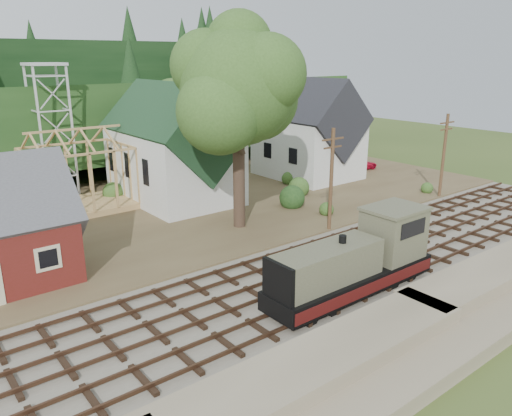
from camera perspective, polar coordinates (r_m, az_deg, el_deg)
ground at (r=30.76m, az=6.34°, el=-8.08°), size 140.00×140.00×0.00m
embankment at (r=26.19m, az=19.90°, el=-13.85°), size 64.00×5.00×1.60m
railroad_bed at (r=30.73m, az=6.35°, el=-7.95°), size 64.00×11.00×0.16m
village_flat at (r=44.40m, az=-10.17°, el=-0.09°), size 64.00×26.00×0.30m
hillside at (r=65.99m, az=-20.25°, el=4.59°), size 70.00×28.96×12.74m
ridge at (r=81.13m, az=-23.95°, el=6.32°), size 80.00×20.00×12.00m
church at (r=45.61m, az=-9.30°, el=6.91°), size 8.40×15.17×13.00m
farmhouse at (r=54.66m, az=5.98°, el=8.35°), size 8.40×10.80×10.60m
timber_frame at (r=44.90m, az=-19.59°, el=3.49°), size 8.20×6.20×6.99m
lattice_tower at (r=49.65m, az=-22.75°, el=12.30°), size 3.20×3.20×12.12m
big_tree at (r=37.05m, az=-1.92°, el=12.70°), size 10.90×8.40×14.70m
telegraph_pole_near at (r=37.58m, az=8.60°, el=3.35°), size 2.20×0.28×8.00m
telegraph_pole_far at (r=49.43m, az=20.66°, el=5.71°), size 2.20×0.28×8.00m
locomotive at (r=28.50m, az=11.53°, el=-6.05°), size 11.06×2.76×4.45m
car_blue at (r=33.39m, az=-22.71°, el=-5.70°), size 1.61×3.37×1.11m
car_red at (r=59.56m, az=11.86°, el=4.90°), size 4.35×2.30×1.16m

